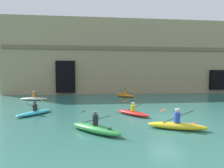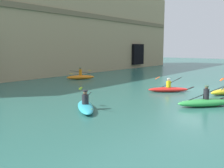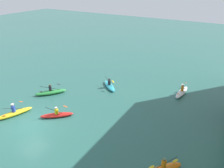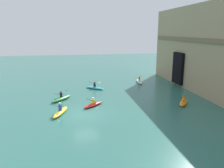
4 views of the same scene
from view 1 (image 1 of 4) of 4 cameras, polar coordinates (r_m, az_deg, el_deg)
name	(u,v)px [view 1 (image 1 of 4)]	position (r m, az deg, el deg)	size (l,w,h in m)	color
ground_plane	(166,118)	(13.68, 17.16, -10.60)	(120.00, 120.00, 0.00)	#2D665B
cliff_bluff	(138,59)	(32.39, 8.55, 8.22)	(44.09, 7.96, 12.00)	#9E8966
kayak_orange	(125,95)	(24.41, 4.38, -3.67)	(2.76, 2.31, 1.22)	orange
kayak_yellow	(177,125)	(11.22, 20.45, -12.45)	(3.40, 1.83, 1.22)	yellow
kayak_green	(95,128)	(10.05, -5.44, -14.16)	(3.11, 2.76, 1.18)	green
kayak_white	(34,98)	(23.48, -24.16, -4.33)	(3.32, 0.95, 1.15)	white
kayak_cyan	(35,112)	(15.36, -23.81, -8.39)	(2.57, 2.85, 1.16)	#33B2C6
kayak_red	(133,113)	(13.96, 6.87, -9.25)	(2.47, 2.70, 1.17)	red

